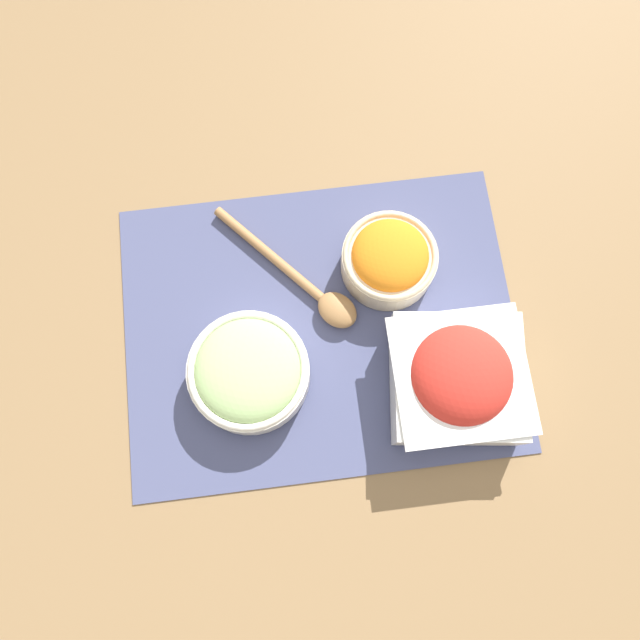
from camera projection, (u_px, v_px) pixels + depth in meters
The scene contains 6 objects.
ground_plane at pixel (320, 327), 0.76m from camera, with size 3.00×3.00×0.00m, color olive.
placemat at pixel (320, 327), 0.76m from camera, with size 0.47×0.36×0.00m.
carrot_bowl at pixel (389, 259), 0.75m from camera, with size 0.12×0.12×0.06m.
cucumber_bowl at pixel (249, 372), 0.71m from camera, with size 0.14×0.14×0.06m.
tomato_bowl at pixel (458, 378), 0.70m from camera, with size 0.16×0.16×0.09m.
wooden_spoon at pixel (312, 290), 0.76m from camera, with size 0.17×0.19×0.02m.
Camera 1 is at (-0.02, -0.18, 0.74)m, focal length 35.00 mm.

